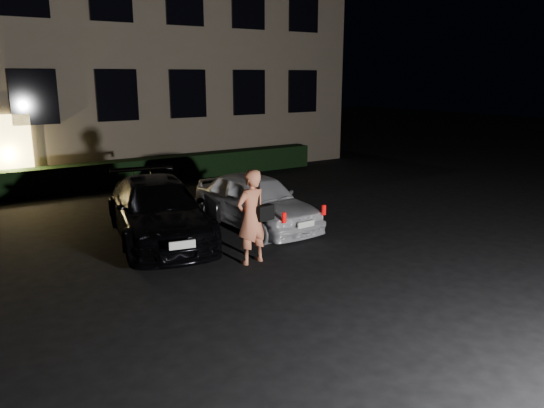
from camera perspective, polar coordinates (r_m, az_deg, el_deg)
ground at (r=9.80m, az=5.29°, el=-8.34°), size 80.00×80.00×0.00m
building at (r=22.86m, az=-20.16°, el=18.78°), size 20.00×8.11×12.00m
hedge at (r=18.72m, az=-15.38°, el=3.25°), size 15.00×0.70×0.85m
sedan at (r=12.30m, az=-12.15°, el=-0.64°), size 2.83×5.00×1.37m
hatch at (r=13.00m, az=-1.76°, el=0.38°), size 1.74×4.00×1.34m
man at (r=10.44m, az=-2.21°, el=-1.38°), size 0.83×0.55×1.90m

